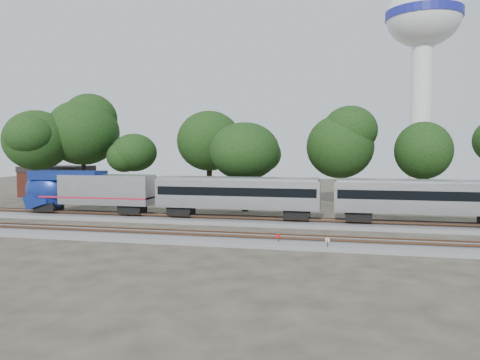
# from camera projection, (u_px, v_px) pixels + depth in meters

# --- Properties ---
(ground) EXTENTS (160.00, 160.00, 0.00)m
(ground) POSITION_uv_depth(u_px,v_px,m) (227.00, 233.00, 44.49)
(ground) COLOR #383328
(ground) RESTS_ON ground
(track_far) EXTENTS (160.00, 5.00, 0.73)m
(track_far) POSITION_uv_depth(u_px,v_px,m) (241.00, 221.00, 50.32)
(track_far) COLOR slate
(track_far) RESTS_ON ground
(track_near) EXTENTS (160.00, 5.00, 0.73)m
(track_near) POSITION_uv_depth(u_px,v_px,m) (216.00, 238.00, 40.57)
(track_near) COLOR slate
(track_near) RESTS_ON ground
(switch_stand_red) EXTENTS (0.33, 0.11, 1.06)m
(switch_stand_red) POSITION_uv_depth(u_px,v_px,m) (278.00, 239.00, 38.03)
(switch_stand_red) COLOR #512D19
(switch_stand_red) RESTS_ON ground
(switch_stand_white) EXTENTS (0.36, 0.07, 1.12)m
(switch_stand_white) POSITION_uv_depth(u_px,v_px,m) (328.00, 243.00, 36.20)
(switch_stand_white) COLOR #512D19
(switch_stand_white) RESTS_ON ground
(switch_lever) EXTENTS (0.56, 0.43, 0.30)m
(switch_lever) POSITION_uv_depth(u_px,v_px,m) (285.00, 247.00, 37.45)
(switch_lever) COLOR #512D19
(switch_lever) RESTS_ON ground
(water_tower) EXTENTS (14.05, 14.05, 38.90)m
(water_tower) POSITION_uv_depth(u_px,v_px,m) (423.00, 38.00, 88.48)
(water_tower) COLOR silver
(water_tower) RESTS_ON ground
(brick_building) EXTENTS (10.63, 7.71, 4.97)m
(brick_building) POSITION_uv_depth(u_px,v_px,m) (58.00, 181.00, 78.43)
(brick_building) COLOR brown
(brick_building) RESTS_ON ground
(tree_0) EXTENTS (9.27, 9.27, 13.06)m
(tree_0) POSITION_uv_depth(u_px,v_px,m) (37.00, 140.00, 66.76)
(tree_0) COLOR black
(tree_0) RESTS_ON ground
(tree_1) EXTENTS (10.47, 10.47, 14.77)m
(tree_1) POSITION_uv_depth(u_px,v_px,m) (83.00, 133.00, 69.91)
(tree_1) COLOR black
(tree_1) RESTS_ON ground
(tree_2) EXTENTS (7.47, 7.47, 10.53)m
(tree_2) POSITION_uv_depth(u_px,v_px,m) (134.00, 153.00, 67.05)
(tree_2) COLOR black
(tree_2) RESTS_ON ground
(tree_3) EXTENTS (9.19, 9.19, 12.96)m
(tree_3) POSITION_uv_depth(u_px,v_px,m) (209.00, 141.00, 68.07)
(tree_3) COLOR black
(tree_3) RESTS_ON ground
(tree_4) EXTENTS (7.74, 7.74, 10.91)m
(tree_4) POSITION_uv_depth(u_px,v_px,m) (245.00, 151.00, 59.03)
(tree_4) COLOR black
(tree_4) RESTS_ON ground
(tree_5) EXTENTS (8.34, 8.34, 11.76)m
(tree_5) POSITION_uv_depth(u_px,v_px,m) (340.00, 147.00, 64.21)
(tree_5) COLOR black
(tree_5) RESTS_ON ground
(tree_6) EXTENTS (7.82, 7.82, 11.03)m
(tree_6) POSITION_uv_depth(u_px,v_px,m) (423.00, 151.00, 59.45)
(tree_6) COLOR black
(tree_6) RESTS_ON ground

